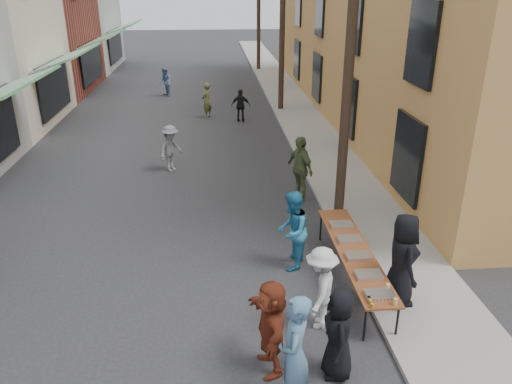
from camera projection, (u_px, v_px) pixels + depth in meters
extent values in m
plane|color=#28282B|center=(172.00, 283.00, 10.52)|extent=(120.00, 120.00, 0.00)
cube|color=gray|center=(295.00, 109.00, 24.66)|extent=(2.20, 60.00, 0.10)
cube|color=maroon|center=(10.00, 18.00, 27.43)|extent=(8.00, 8.00, 8.00)
cube|color=gray|center=(51.00, 3.00, 34.57)|extent=(8.00, 8.00, 9.00)
cube|color=#C58F46|center=(436.00, 2.00, 22.30)|extent=(10.00, 28.00, 10.00)
cylinder|color=#2D2116|center=(350.00, 44.00, 11.86)|extent=(0.26, 0.26, 9.00)
cylinder|color=#2D2116|center=(282.00, 14.00, 22.87)|extent=(0.26, 0.26, 9.00)
cylinder|color=#2D2116|center=(259.00, 3.00, 33.87)|extent=(0.26, 0.26, 9.00)
cube|color=brown|center=(354.00, 251.00, 10.32)|extent=(0.70, 4.00, 0.04)
cylinder|color=black|center=(365.00, 324.00, 8.72)|extent=(0.04, 0.04, 0.71)
cylinder|color=black|center=(397.00, 322.00, 8.76)|extent=(0.04, 0.04, 0.71)
cylinder|color=black|center=(321.00, 227.00, 12.16)|extent=(0.04, 0.04, 0.71)
cylinder|color=black|center=(344.00, 226.00, 12.21)|extent=(0.04, 0.04, 0.71)
cube|color=maroon|center=(379.00, 295.00, 8.78)|extent=(0.50, 0.33, 0.08)
cube|color=#B2B2B7|center=(369.00, 275.00, 9.38)|extent=(0.50, 0.33, 0.08)
cube|color=tan|center=(358.00, 256.00, 10.02)|extent=(0.50, 0.33, 0.08)
cube|color=#B2B2B7|center=(349.00, 239.00, 10.66)|extent=(0.50, 0.33, 0.08)
cube|color=tan|center=(341.00, 225.00, 11.30)|extent=(0.50, 0.33, 0.08)
cylinder|color=#A57F26|center=(372.00, 306.00, 8.49)|extent=(0.07, 0.07, 0.08)
cylinder|color=#A57F26|center=(371.00, 302.00, 8.58)|extent=(0.07, 0.07, 0.08)
cylinder|color=#A57F26|center=(369.00, 299.00, 8.67)|extent=(0.07, 0.07, 0.08)
cylinder|color=tan|center=(395.00, 302.00, 8.56)|extent=(0.08, 0.08, 0.12)
imported|color=black|center=(339.00, 334.00, 7.82)|extent=(0.56, 0.80, 1.57)
imported|color=teal|center=(294.00, 353.00, 7.17)|extent=(0.60, 0.78, 1.89)
imported|color=teal|center=(292.00, 231.00, 10.81)|extent=(0.93, 1.05, 1.79)
imported|color=silver|center=(321.00, 288.00, 8.96)|extent=(0.94, 1.18, 1.60)
imported|color=#58673B|center=(300.00, 168.00, 14.26)|extent=(0.89, 1.20, 1.90)
imported|color=maroon|center=(271.00, 327.00, 7.92)|extent=(0.65, 1.57, 1.65)
imported|color=black|center=(402.00, 260.00, 9.42)|extent=(0.59, 0.91, 1.86)
imported|color=slate|center=(171.00, 148.00, 16.49)|extent=(1.05, 1.16, 1.56)
imported|color=black|center=(241.00, 106.00, 22.38)|extent=(0.90, 0.49, 1.46)
imported|color=brown|center=(207.00, 100.00, 22.96)|extent=(0.63, 0.71, 1.62)
imported|color=#566FA7|center=(165.00, 82.00, 27.31)|extent=(0.80, 0.90, 1.56)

